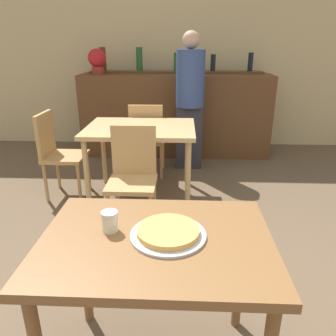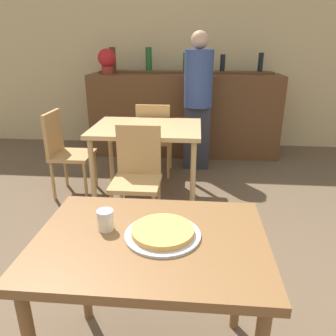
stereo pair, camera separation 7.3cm
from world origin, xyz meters
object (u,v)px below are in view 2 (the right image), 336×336
object	(u,v)px
cheese_shaker	(105,220)
person_standing	(198,98)
chair_far_side_back	(154,135)
pizza_tray	(163,233)
potted_plant	(107,60)
chair_far_side_left	(65,148)
chair_far_side_front	(137,171)

from	to	relation	value
cheese_shaker	person_standing	bearing A→B (deg)	82.14
chair_far_side_back	pizza_tray	size ratio (longest dim) A/B	2.73
chair_far_side_back	potted_plant	world-z (taller)	potted_plant
person_standing	chair_far_side_left	bearing A→B (deg)	-146.56
chair_far_side_back	chair_far_side_left	xyz separation A→B (m)	(-0.86, -0.57, 0.00)
chair_far_side_front	person_standing	bearing A→B (deg)	71.35
chair_far_side_back	chair_far_side_left	size ratio (longest dim) A/B	1.00
chair_far_side_back	cheese_shaker	bearing A→B (deg)	92.50
chair_far_side_front	potted_plant	bearing A→B (deg)	110.34
chair_far_side_back	pizza_tray	xyz separation A→B (m)	(0.36, -2.51, 0.27)
chair_far_side_left	cheese_shaker	world-z (taller)	chair_far_side_left
cheese_shaker	person_standing	xyz separation A→B (m)	(0.39, 2.80, 0.09)
chair_far_side_front	chair_far_side_left	world-z (taller)	same
chair_far_side_back	pizza_tray	world-z (taller)	chair_far_side_back
pizza_tray	chair_far_side_back	bearing A→B (deg)	98.13
pizza_tray	potted_plant	bearing A→B (deg)	108.10
person_standing	pizza_tray	bearing A→B (deg)	-92.75
chair_far_side_back	chair_far_side_left	distance (m)	1.03
cheese_shaker	person_standing	world-z (taller)	person_standing
pizza_tray	chair_far_side_left	bearing A→B (deg)	122.16
chair_far_side_back	potted_plant	bearing A→B (deg)	-49.03
chair_far_side_front	cheese_shaker	bearing A→B (deg)	-85.37
potted_plant	pizza_tray	bearing A→B (deg)	-71.90
chair_far_side_left	potted_plant	size ratio (longest dim) A/B	2.67
chair_far_side_front	pizza_tray	distance (m)	1.44
chair_far_side_front	pizza_tray	xyz separation A→B (m)	(0.36, -1.37, 0.27)
chair_far_side_front	person_standing	distance (m)	1.60
chair_far_side_back	person_standing	size ratio (longest dim) A/B	0.53
cheese_shaker	chair_far_side_back	bearing A→B (deg)	92.50
chair_far_side_front	pizza_tray	world-z (taller)	chair_far_side_front
chair_far_side_left	cheese_shaker	distance (m)	2.16
chair_far_side_left	cheese_shaker	size ratio (longest dim) A/B	9.58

